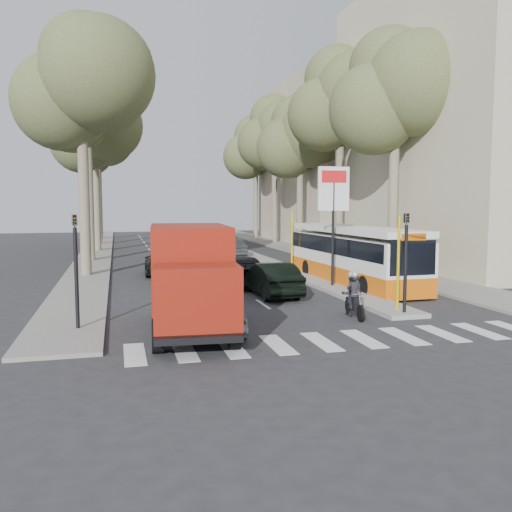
% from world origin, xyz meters
% --- Properties ---
extents(ground, '(120.00, 120.00, 0.00)m').
position_xyz_m(ground, '(0.00, 0.00, 0.00)').
color(ground, '#28282B').
rests_on(ground, ground).
extents(sidewalk_right, '(3.20, 70.00, 0.12)m').
position_xyz_m(sidewalk_right, '(8.60, 25.00, 0.06)').
color(sidewalk_right, gray).
rests_on(sidewalk_right, ground).
extents(median_left, '(2.40, 64.00, 0.12)m').
position_xyz_m(median_left, '(-8.00, 28.00, 0.06)').
color(median_left, gray).
rests_on(median_left, ground).
extents(traffic_island, '(1.50, 26.00, 0.16)m').
position_xyz_m(traffic_island, '(3.25, 11.00, 0.08)').
color(traffic_island, gray).
rests_on(traffic_island, ground).
extents(building_near, '(11.00, 18.00, 18.00)m').
position_xyz_m(building_near, '(15.50, 12.00, 9.00)').
color(building_near, '#BCB395').
rests_on(building_near, ground).
extents(building_far, '(11.00, 20.00, 16.00)m').
position_xyz_m(building_far, '(15.50, 34.00, 8.00)').
color(building_far, '#B7A88E').
rests_on(building_far, ground).
extents(billboard, '(1.50, 12.10, 5.60)m').
position_xyz_m(billboard, '(3.25, 5.00, 3.70)').
color(billboard, yellow).
rests_on(billboard, ground).
extents(traffic_light_island, '(0.16, 0.41, 3.60)m').
position_xyz_m(traffic_light_island, '(3.25, -1.50, 2.49)').
color(traffic_light_island, black).
rests_on(traffic_light_island, ground).
extents(traffic_light_left, '(0.16, 0.41, 3.60)m').
position_xyz_m(traffic_light_left, '(-7.60, -1.00, 2.49)').
color(traffic_light_left, black).
rests_on(traffic_light_left, ground).
extents(tree_l_a, '(7.40, 7.20, 14.10)m').
position_xyz_m(tree_l_a, '(-7.87, 12.11, 10.38)').
color(tree_l_a, '#6B604C').
rests_on(tree_l_a, ground).
extents(tree_l_b, '(7.40, 7.20, 14.88)m').
position_xyz_m(tree_l_b, '(-7.97, 20.11, 11.07)').
color(tree_l_b, '#6B604C').
rests_on(tree_l_b, ground).
extents(tree_l_c, '(7.40, 7.20, 13.71)m').
position_xyz_m(tree_l_c, '(-7.77, 28.11, 10.04)').
color(tree_l_c, '#6B604C').
rests_on(tree_l_c, ground).
extents(tree_l_d, '(7.40, 7.20, 15.66)m').
position_xyz_m(tree_l_d, '(-7.87, 36.11, 11.76)').
color(tree_l_d, '#6B604C').
rests_on(tree_l_d, ground).
extents(tree_l_e, '(7.40, 7.20, 14.49)m').
position_xyz_m(tree_l_e, '(-7.97, 44.11, 10.73)').
color(tree_l_e, '#6B604C').
rests_on(tree_l_e, ground).
extents(tree_r_a, '(7.40, 7.20, 14.10)m').
position_xyz_m(tree_r_a, '(9.13, 10.11, 10.38)').
color(tree_r_a, '#6B604C').
rests_on(tree_r_a, ground).
extents(tree_r_b, '(7.40, 7.20, 15.27)m').
position_xyz_m(tree_r_b, '(9.23, 18.11, 11.42)').
color(tree_r_b, '#6B604C').
rests_on(tree_r_b, ground).
extents(tree_r_c, '(7.40, 7.20, 13.32)m').
position_xyz_m(tree_r_c, '(9.03, 26.11, 9.69)').
color(tree_r_c, '#6B604C').
rests_on(tree_r_c, ground).
extents(tree_r_d, '(7.40, 7.20, 14.88)m').
position_xyz_m(tree_r_d, '(9.13, 34.11, 11.07)').
color(tree_r_d, '#6B604C').
rests_on(tree_r_d, ground).
extents(tree_r_e, '(7.40, 7.20, 14.10)m').
position_xyz_m(tree_r_e, '(9.23, 42.11, 10.38)').
color(tree_r_e, '#6B604C').
rests_on(tree_r_e, ground).
extents(silver_hatchback, '(1.89, 4.13, 1.37)m').
position_xyz_m(silver_hatchback, '(-3.50, -2.00, 0.69)').
color(silver_hatchback, '#979A9F').
rests_on(silver_hatchback, ground).
extents(dark_hatchback, '(1.66, 4.39, 1.43)m').
position_xyz_m(dark_hatchback, '(-0.01, 3.86, 0.72)').
color(dark_hatchback, black).
rests_on(dark_hatchback, ground).
extents(queue_car_a, '(2.52, 4.47, 1.18)m').
position_xyz_m(queue_car_a, '(-3.50, 8.45, 0.59)').
color(queue_car_a, '#53565B').
rests_on(queue_car_a, ground).
extents(queue_car_b, '(2.29, 4.89, 1.38)m').
position_xyz_m(queue_car_b, '(-0.50, 7.16, 0.69)').
color(queue_car_b, black).
rests_on(queue_car_b, ground).
extents(queue_car_c, '(1.84, 3.83, 1.26)m').
position_xyz_m(queue_car_c, '(-2.29, 19.82, 0.63)').
color(queue_car_c, '#9A9DA2').
rests_on(queue_car_c, ground).
extents(queue_car_d, '(1.78, 4.25, 1.36)m').
position_xyz_m(queue_car_d, '(1.64, 20.59, 0.68)').
color(queue_car_d, '#484B4F').
rests_on(queue_car_d, ground).
extents(queue_car_e, '(2.11, 4.63, 1.31)m').
position_xyz_m(queue_car_e, '(-4.00, 12.01, 0.66)').
color(queue_car_e, black).
rests_on(queue_car_e, ground).
extents(red_truck, '(2.71, 6.22, 3.24)m').
position_xyz_m(red_truck, '(-4.23, -1.84, 1.71)').
color(red_truck, black).
rests_on(red_truck, ground).
extents(city_bus, '(2.68, 10.83, 2.84)m').
position_xyz_m(city_bus, '(4.80, 6.27, 1.49)').
color(city_bus, '#DA5F0C').
rests_on(city_bus, ground).
extents(motorcycle, '(0.75, 1.90, 1.62)m').
position_xyz_m(motorcycle, '(1.52, -1.00, 0.74)').
color(motorcycle, black).
rests_on(motorcycle, ground).
extents(pedestrian_near, '(0.74, 1.16, 1.82)m').
position_xyz_m(pedestrian_near, '(8.36, 6.16, 1.03)').
color(pedestrian_near, '#423752').
rests_on(pedestrian_near, sidewalk_right).
extents(pedestrian_far, '(1.13, 0.80, 1.59)m').
position_xyz_m(pedestrian_far, '(7.20, 6.76, 0.92)').
color(pedestrian_far, brown).
rests_on(pedestrian_far, sidewalk_right).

